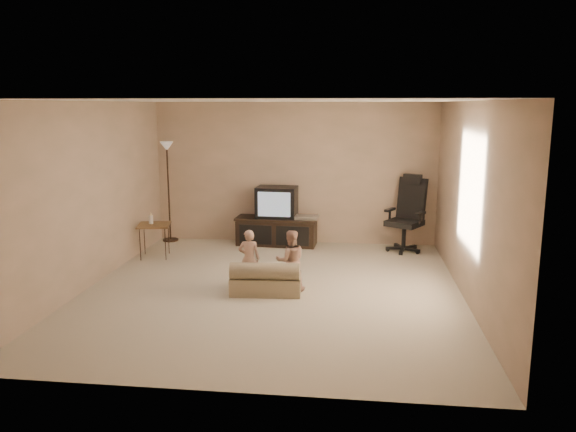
{
  "coord_description": "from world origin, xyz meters",
  "views": [
    {
      "loc": [
        1.06,
        -7.14,
        2.45
      ],
      "look_at": [
        0.14,
        0.6,
        0.9
      ],
      "focal_mm": 35.0,
      "sensor_mm": 36.0,
      "label": 1
    }
  ],
  "objects_px": {
    "tv_stand": "(277,221)",
    "toddler_left": "(249,258)",
    "floor_lamp": "(168,169)",
    "office_chair": "(406,224)",
    "toddler_right": "(290,261)",
    "side_table": "(154,225)",
    "child_sofa": "(266,280)"
  },
  "relations": [
    {
      "from": "office_chair",
      "to": "floor_lamp",
      "type": "xyz_separation_m",
      "value": [
        -4.22,
        0.22,
        0.85
      ]
    },
    {
      "from": "office_chair",
      "to": "child_sofa",
      "type": "relative_size",
      "value": 1.37
    },
    {
      "from": "floor_lamp",
      "to": "child_sofa",
      "type": "bearing_deg",
      "value": -50.82
    },
    {
      "from": "office_chair",
      "to": "side_table",
      "type": "relative_size",
      "value": 1.74
    },
    {
      "from": "office_chair",
      "to": "toddler_right",
      "type": "height_order",
      "value": "office_chair"
    },
    {
      "from": "child_sofa",
      "to": "toddler_right",
      "type": "bearing_deg",
      "value": 25.58
    },
    {
      "from": "tv_stand",
      "to": "floor_lamp",
      "type": "relative_size",
      "value": 0.81
    },
    {
      "from": "side_table",
      "to": "floor_lamp",
      "type": "height_order",
      "value": "floor_lamp"
    },
    {
      "from": "office_chair",
      "to": "toddler_left",
      "type": "height_order",
      "value": "office_chair"
    },
    {
      "from": "office_chair",
      "to": "floor_lamp",
      "type": "relative_size",
      "value": 0.72
    },
    {
      "from": "floor_lamp",
      "to": "toddler_left",
      "type": "xyz_separation_m",
      "value": [
        1.93,
        -2.45,
        -0.92
      ]
    },
    {
      "from": "floor_lamp",
      "to": "office_chair",
      "type": "bearing_deg",
      "value": -2.92
    },
    {
      "from": "side_table",
      "to": "toddler_left",
      "type": "xyz_separation_m",
      "value": [
        1.82,
        -1.32,
        -0.13
      ]
    },
    {
      "from": "tv_stand",
      "to": "floor_lamp",
      "type": "xyz_separation_m",
      "value": [
        -1.99,
        0.06,
        0.89
      ]
    },
    {
      "from": "tv_stand",
      "to": "office_chair",
      "type": "xyz_separation_m",
      "value": [
        2.24,
        -0.16,
        0.04
      ]
    },
    {
      "from": "child_sofa",
      "to": "toddler_right",
      "type": "xyz_separation_m",
      "value": [
        0.31,
        0.17,
        0.23
      ]
    },
    {
      "from": "office_chair",
      "to": "toddler_left",
      "type": "bearing_deg",
      "value": -104.72
    },
    {
      "from": "tv_stand",
      "to": "toddler_right",
      "type": "relative_size",
      "value": 1.79
    },
    {
      "from": "tv_stand",
      "to": "toddler_left",
      "type": "distance_m",
      "value": 2.39
    },
    {
      "from": "toddler_left",
      "to": "office_chair",
      "type": "bearing_deg",
      "value": -140.71
    },
    {
      "from": "office_chair",
      "to": "toddler_right",
      "type": "bearing_deg",
      "value": -95.59
    },
    {
      "from": "toddler_left",
      "to": "toddler_right",
      "type": "distance_m",
      "value": 0.58
    },
    {
      "from": "tv_stand",
      "to": "side_table",
      "type": "relative_size",
      "value": 1.98
    },
    {
      "from": "office_chair",
      "to": "toddler_left",
      "type": "relative_size",
      "value": 1.62
    },
    {
      "from": "floor_lamp",
      "to": "side_table",
      "type": "bearing_deg",
      "value": -84.29
    },
    {
      "from": "floor_lamp",
      "to": "toddler_left",
      "type": "relative_size",
      "value": 2.26
    },
    {
      "from": "tv_stand",
      "to": "child_sofa",
      "type": "relative_size",
      "value": 1.55
    },
    {
      "from": "tv_stand",
      "to": "child_sofa",
      "type": "bearing_deg",
      "value": -82.24
    },
    {
      "from": "tv_stand",
      "to": "floor_lamp",
      "type": "distance_m",
      "value": 2.18
    },
    {
      "from": "toddler_left",
      "to": "tv_stand",
      "type": "bearing_deg",
      "value": -96.21
    },
    {
      "from": "side_table",
      "to": "child_sofa",
      "type": "relative_size",
      "value": 0.78
    },
    {
      "from": "child_sofa",
      "to": "toddler_right",
      "type": "relative_size",
      "value": 1.15
    }
  ]
}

